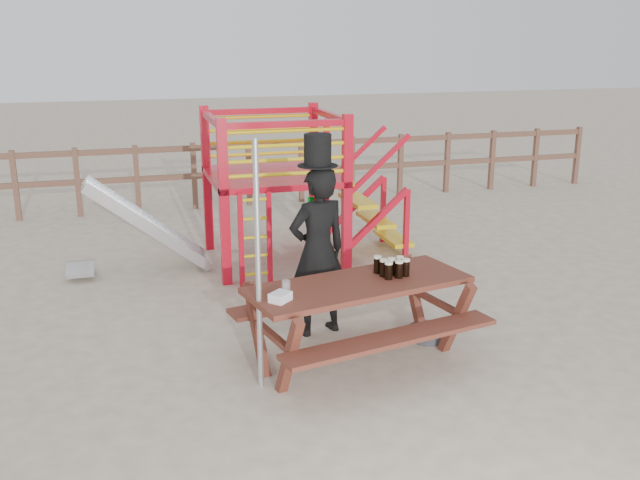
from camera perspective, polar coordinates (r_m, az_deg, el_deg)
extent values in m
plane|color=beige|center=(6.79, 1.50, -10.70)|extent=(60.00, 60.00, 0.00)
cube|color=brown|center=(13.05, -7.94, 7.38)|extent=(15.00, 0.06, 0.10)
cube|color=brown|center=(13.13, -7.86, 5.20)|extent=(15.00, 0.06, 0.10)
cube|color=brown|center=(13.10, -23.19, 4.01)|extent=(0.09, 0.09, 1.20)
cube|color=brown|center=(13.02, -18.82, 4.39)|extent=(0.09, 0.09, 1.20)
cube|color=brown|center=(13.01, -14.42, 4.74)|extent=(0.09, 0.09, 1.20)
cube|color=brown|center=(13.07, -10.03, 5.06)|extent=(0.09, 0.09, 1.20)
cube|color=brown|center=(13.22, -5.71, 5.34)|extent=(0.09, 0.09, 1.20)
cube|color=brown|center=(13.43, -1.49, 5.59)|extent=(0.09, 0.09, 1.20)
cube|color=brown|center=(13.72, 2.57, 5.81)|extent=(0.09, 0.09, 1.20)
cube|color=brown|center=(14.07, 6.45, 5.98)|extent=(0.09, 0.09, 1.20)
cube|color=brown|center=(14.48, 10.13, 6.12)|extent=(0.09, 0.09, 1.20)
cube|color=brown|center=(14.94, 13.59, 6.23)|extent=(0.09, 0.09, 1.20)
cube|color=brown|center=(15.46, 16.84, 6.32)|extent=(0.09, 0.09, 1.20)
cube|color=brown|center=(16.02, 19.86, 6.37)|extent=(0.09, 0.09, 1.20)
cube|color=red|center=(8.89, -7.68, 2.90)|extent=(0.12, 0.12, 2.10)
cube|color=red|center=(9.26, 2.17, 3.57)|extent=(0.12, 0.12, 2.10)
cube|color=red|center=(10.44, -9.04, 4.83)|extent=(0.12, 0.12, 2.10)
cube|color=red|center=(10.75, -0.53, 5.36)|extent=(0.12, 0.12, 2.10)
cube|color=red|center=(9.77, -3.79, 5.12)|extent=(1.72, 1.72, 0.08)
cube|color=red|center=(8.87, -2.74, 9.24)|extent=(1.60, 0.08, 0.08)
cube|color=red|center=(10.43, -4.85, 10.24)|extent=(1.60, 0.08, 0.08)
cube|color=red|center=(9.51, -8.65, 9.55)|extent=(0.08, 1.60, 0.08)
cube|color=red|center=(9.85, 0.74, 9.95)|extent=(0.08, 1.60, 0.08)
cylinder|color=yellow|center=(8.97, -2.69, 5.31)|extent=(1.50, 0.05, 0.05)
cylinder|color=yellow|center=(10.51, -4.77, 6.88)|extent=(1.50, 0.05, 0.05)
cylinder|color=yellow|center=(8.94, -2.70, 6.44)|extent=(1.50, 0.05, 0.05)
cylinder|color=yellow|center=(10.48, -4.79, 7.85)|extent=(1.50, 0.05, 0.05)
cylinder|color=yellow|center=(8.91, -2.72, 7.58)|extent=(1.50, 0.05, 0.05)
cylinder|color=yellow|center=(10.46, -4.81, 8.83)|extent=(1.50, 0.05, 0.05)
cylinder|color=yellow|center=(8.88, -2.73, 8.73)|extent=(1.50, 0.05, 0.05)
cylinder|color=yellow|center=(10.44, -4.84, 9.81)|extent=(1.50, 0.05, 0.05)
cube|color=red|center=(8.89, -6.34, -0.05)|extent=(0.06, 0.06, 1.20)
cube|color=red|center=(8.95, -4.07, 0.13)|extent=(0.06, 0.06, 1.20)
cylinder|color=yellow|center=(9.05, -5.13, -2.70)|extent=(0.36, 0.04, 0.04)
cylinder|color=yellow|center=(8.98, -5.17, -1.25)|extent=(0.36, 0.04, 0.04)
cylinder|color=yellow|center=(8.91, -5.21, 0.22)|extent=(0.36, 0.04, 0.04)
cylinder|color=yellow|center=(8.85, -5.24, 1.72)|extent=(0.36, 0.04, 0.04)
cylinder|color=yellow|center=(8.79, -5.28, 3.23)|extent=(0.36, 0.04, 0.04)
cube|color=yellow|center=(10.04, 1.54, 4.75)|extent=(0.30, 0.90, 0.06)
cube|color=yellow|center=(10.19, 3.03, 3.18)|extent=(0.30, 0.90, 0.06)
cube|color=yellow|center=(10.35, 4.47, 1.65)|extent=(0.30, 0.90, 0.06)
cube|color=yellow|center=(10.53, 5.86, 0.18)|extent=(0.30, 0.90, 0.06)
cube|color=red|center=(9.86, 4.53, 1.63)|extent=(0.95, 0.08, 0.86)
cube|color=red|center=(10.68, 2.83, 2.80)|extent=(0.95, 0.08, 0.86)
cube|color=silver|center=(9.69, -13.58, 1.07)|extent=(1.53, 0.55, 1.21)
cube|color=silver|center=(9.42, -13.51, 0.90)|extent=(1.58, 0.04, 1.28)
cube|color=silver|center=(9.94, -13.68, 1.69)|extent=(1.58, 0.04, 1.28)
cube|color=silver|center=(9.84, -18.61, -2.26)|extent=(0.35, 0.55, 0.05)
cube|color=#612B1E|center=(6.73, 3.14, -3.59)|extent=(2.25, 1.22, 0.05)
cube|color=#612B1E|center=(6.39, 5.83, -7.84)|extent=(2.14, 0.73, 0.04)
cube|color=#612B1E|center=(7.31, 0.72, -4.58)|extent=(2.14, 0.73, 0.04)
cube|color=#612B1E|center=(6.50, -3.83, -8.31)|extent=(0.34, 1.27, 0.77)
cube|color=#612B1E|center=(7.36, 9.15, -5.47)|extent=(0.34, 1.27, 0.77)
imported|color=black|center=(7.38, -0.18, -0.94)|extent=(0.74, 0.57, 1.80)
cube|color=#0B7C18|center=(7.44, -0.73, 0.93)|extent=(0.07, 0.04, 0.42)
cylinder|color=black|center=(7.17, -0.19, 5.98)|extent=(0.41, 0.41, 0.01)
cylinder|color=black|center=(7.14, -0.19, 7.26)|extent=(0.28, 0.28, 0.31)
cube|color=white|center=(7.24, -0.73, 8.26)|extent=(0.14, 0.04, 0.04)
cylinder|color=#B2B2B7|center=(6.17, -4.97, -2.27)|extent=(0.05, 0.05, 2.25)
cylinder|color=#333337|center=(7.61, 8.69, -7.38)|extent=(0.45, 0.45, 0.10)
cylinder|color=#333337|center=(7.57, 8.72, -6.72)|extent=(0.05, 0.05, 0.09)
cube|color=white|center=(6.24, -3.20, -4.57)|extent=(0.23, 0.22, 0.08)
cylinder|color=black|center=(6.80, 5.50, -2.53)|extent=(0.08, 0.08, 0.15)
cylinder|color=beige|center=(6.77, 5.52, -1.84)|extent=(0.08, 0.08, 0.02)
cylinder|color=black|center=(6.84, 6.33, -2.42)|extent=(0.08, 0.08, 0.15)
cylinder|color=beige|center=(6.82, 6.35, -1.74)|extent=(0.08, 0.08, 0.02)
cylinder|color=black|center=(6.90, 6.87, -2.28)|extent=(0.08, 0.08, 0.15)
cylinder|color=beige|center=(6.88, 6.89, -1.60)|extent=(0.08, 0.08, 0.02)
cylinder|color=black|center=(6.87, 5.11, -2.31)|extent=(0.08, 0.08, 0.15)
cylinder|color=beige|center=(6.84, 5.12, -1.63)|extent=(0.08, 0.08, 0.02)
cylinder|color=black|center=(6.91, 5.73, -2.21)|extent=(0.08, 0.08, 0.15)
cylinder|color=beige|center=(6.89, 5.75, -1.53)|extent=(0.08, 0.08, 0.02)
cylinder|color=black|center=(6.97, 6.40, -2.08)|extent=(0.08, 0.08, 0.15)
cylinder|color=beige|center=(6.94, 6.42, -1.40)|extent=(0.08, 0.08, 0.02)
cylinder|color=black|center=(6.96, 4.62, -2.05)|extent=(0.08, 0.08, 0.15)
cylinder|color=beige|center=(6.94, 4.64, -1.37)|extent=(0.08, 0.08, 0.02)
cylinder|color=silver|center=(6.33, -2.73, -3.91)|extent=(0.08, 0.08, 0.15)
cylinder|color=beige|center=(6.35, -2.72, -4.46)|extent=(0.07, 0.07, 0.02)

